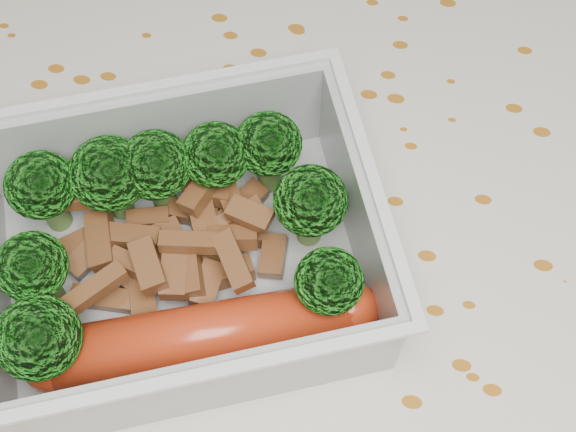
# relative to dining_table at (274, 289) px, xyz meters

# --- Properties ---
(dining_table) EXTENTS (1.40, 0.90, 0.75)m
(dining_table) POSITION_rel_dining_table_xyz_m (0.00, 0.00, 0.00)
(dining_table) COLOR brown
(dining_table) RESTS_ON ground
(tablecloth) EXTENTS (1.46, 0.96, 0.19)m
(tablecloth) POSITION_rel_dining_table_xyz_m (0.00, 0.00, 0.05)
(tablecloth) COLOR beige
(tablecloth) RESTS_ON dining_table
(lunch_container) EXTENTS (0.23, 0.20, 0.07)m
(lunch_container) POSITION_rel_dining_table_xyz_m (-0.04, -0.04, 0.11)
(lunch_container) COLOR #BABEC2
(lunch_container) RESTS_ON tablecloth
(broccoli_florets) EXTENTS (0.17, 0.15, 0.05)m
(broccoli_florets) POSITION_rel_dining_table_xyz_m (-0.05, -0.02, 0.13)
(broccoli_florets) COLOR #608C3F
(broccoli_florets) RESTS_ON lunch_container
(meat_pile) EXTENTS (0.12, 0.09, 0.03)m
(meat_pile) POSITION_rel_dining_table_xyz_m (-0.04, -0.03, 0.11)
(meat_pile) COLOR brown
(meat_pile) RESTS_ON lunch_container
(sausage) EXTENTS (0.16, 0.07, 0.03)m
(sausage) POSITION_rel_dining_table_xyz_m (-0.02, -0.07, 0.11)
(sausage) COLOR #AE2E12
(sausage) RESTS_ON lunch_container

